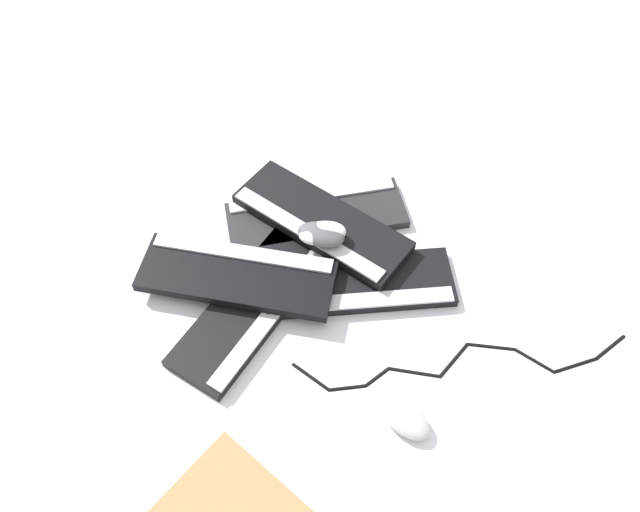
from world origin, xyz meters
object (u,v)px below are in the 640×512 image
object	(u,v)px
mouse_0	(321,235)
keyboard_2	(357,284)
keyboard_0	(316,214)
keyboard_4	(321,222)
mouse_1	(322,233)
keyboard_3	(237,275)
mouse_2	(405,419)
keyboard_1	(253,305)
mouse_3	(179,255)

from	to	relation	value
mouse_0	keyboard_2	bearing A→B (deg)	148.51
keyboard_0	keyboard_4	distance (m)	0.06
mouse_1	mouse_0	bearing A→B (deg)	-134.91
keyboard_0	keyboard_3	xyz separation A→B (m)	(-0.18, 0.20, 0.03)
keyboard_3	mouse_2	world-z (taller)	keyboard_3
keyboard_3	mouse_0	size ratio (longest dim) A/B	4.22
mouse_1	keyboard_3	bearing A→B (deg)	-162.60
keyboard_0	mouse_0	bearing A→B (deg)	-179.69
keyboard_3	mouse_2	size ratio (longest dim) A/B	4.22
keyboard_3	mouse_0	distance (m)	0.21
keyboard_1	keyboard_4	size ratio (longest dim) A/B	1.03
keyboard_1	mouse_0	bearing A→B (deg)	-51.78
keyboard_0	mouse_2	size ratio (longest dim) A/B	4.12
keyboard_2	keyboard_4	size ratio (longest dim) A/B	1.04
mouse_1	keyboard_2	bearing A→B (deg)	-58.22
mouse_2	mouse_3	world-z (taller)	same
keyboard_1	mouse_1	bearing A→B (deg)	-51.57
keyboard_0	mouse_3	world-z (taller)	mouse_3
mouse_3	mouse_0	bearing A→B (deg)	-29.08
keyboard_1	mouse_0	size ratio (longest dim) A/B	3.99
keyboard_0	keyboard_2	xyz separation A→B (m)	(-0.21, -0.07, 0.00)
keyboard_0	keyboard_4	size ratio (longest dim) A/B	1.07
keyboard_1	keyboard_2	distance (m)	0.24
keyboard_0	mouse_1	world-z (taller)	mouse_1
keyboard_4	mouse_0	size ratio (longest dim) A/B	3.86
mouse_1	mouse_2	bearing A→B (deg)	-76.34
keyboard_4	keyboard_0	bearing A→B (deg)	7.45
keyboard_0	mouse_2	world-z (taller)	mouse_2
keyboard_0	keyboard_1	bearing A→B (deg)	145.85
mouse_1	mouse_2	xyz separation A→B (m)	(-0.43, -0.12, -0.06)
keyboard_0	keyboard_3	size ratio (longest dim) A/B	0.97
keyboard_0	keyboard_1	size ratio (longest dim) A/B	1.03
keyboard_1	mouse_1	distance (m)	0.23
keyboard_2	mouse_0	size ratio (longest dim) A/B	4.02
keyboard_3	mouse_2	distance (m)	0.49
mouse_1	mouse_3	bearing A→B (deg)	175.20
keyboard_0	mouse_0	world-z (taller)	mouse_0
mouse_2	keyboard_1	bearing A→B (deg)	-178.29
keyboard_0	mouse_3	bearing A→B (deg)	105.56
keyboard_3	mouse_1	size ratio (longest dim) A/B	4.22
mouse_3	keyboard_3	bearing A→B (deg)	-57.92
keyboard_1	keyboard_0	bearing A→B (deg)	-34.15
keyboard_3	keyboard_4	size ratio (longest dim) A/B	1.09
keyboard_1	keyboard_4	world-z (taller)	keyboard_4
keyboard_3	keyboard_1	bearing A→B (deg)	-155.10
keyboard_4	mouse_3	distance (m)	0.35
mouse_2	keyboard_4	bearing A→B (deg)	150.72
mouse_0	keyboard_1	bearing A→B (deg)	60.76
keyboard_0	keyboard_2	distance (m)	0.23
keyboard_4	mouse_0	xyz separation A→B (m)	(-0.07, 0.01, 0.04)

